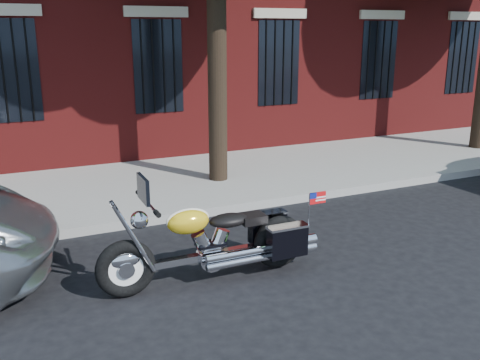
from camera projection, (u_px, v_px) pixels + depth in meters
name	position (u px, v px, depth m)	size (l,w,h in m)	color
ground	(263.00, 241.00, 7.83)	(120.00, 120.00, 0.00)	black
curb	(226.00, 208.00, 9.02)	(40.00, 0.16, 0.15)	gray
sidewalk	(188.00, 181.00, 10.66)	(40.00, 3.60, 0.15)	gray
motorcycle	(218.00, 243.00, 6.51)	(2.80, 0.82, 1.42)	black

